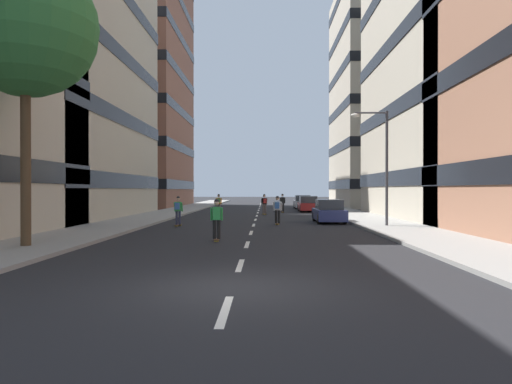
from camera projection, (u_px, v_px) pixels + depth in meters
name	position (u px, v px, depth m)	size (l,w,h in m)	color
ground_plane	(257.00, 214.00, 41.76)	(188.57, 188.57, 0.00)	black
sidewalk_left	(177.00, 211.00, 45.85)	(3.82, 86.43, 0.14)	gray
sidewalk_right	(340.00, 211.00, 45.52)	(3.82, 86.43, 0.14)	gray
lane_markings	(258.00, 213.00, 43.33)	(0.16, 72.20, 0.01)	silver
building_left_mid	(27.00, 63.00, 35.25)	(15.04, 21.21, 23.42)	#B2A893
building_left_far	(124.00, 79.00, 59.23)	(15.04, 19.02, 32.30)	brown
building_right_mid	(489.00, 18.00, 34.51)	(15.04, 20.13, 29.69)	#BCB29E
building_right_far	(397.00, 96.00, 58.52)	(15.04, 16.88, 27.78)	#BCB29E
parked_car_near	(308.00, 204.00, 45.56)	(1.82, 4.40, 1.52)	maroon
parked_car_mid	(329.00, 212.00, 30.51)	(1.82, 4.40, 1.52)	navy
parked_car_far	(302.00, 203.00, 52.37)	(1.82, 4.40, 1.52)	#B2B7BF
street_tree_near	(25.00, 26.00, 16.85)	(5.17, 5.17, 10.59)	#4C3823
streetlamp_right	(380.00, 155.00, 26.37)	(2.13, 0.30, 6.50)	#3F3F44
skater_0	(178.00, 209.00, 27.52)	(0.56, 0.92, 1.78)	brown
skater_1	(277.00, 208.00, 28.71)	(0.55, 0.92, 1.78)	brown
skater_2	(219.00, 203.00, 41.02)	(0.56, 0.92, 1.78)	brown
skater_3	(217.00, 218.00, 19.59)	(0.54, 0.91, 1.78)	brown
skater_4	(283.00, 202.00, 43.75)	(0.54, 0.91, 1.78)	brown
skater_5	(264.00, 203.00, 40.10)	(0.57, 0.92, 1.78)	brown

